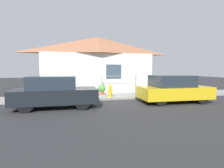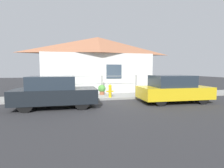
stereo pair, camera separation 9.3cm
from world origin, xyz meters
The scene contains 9 objects.
ground_plane centered at (0.00, 0.00, 0.00)m, with size 60.00×60.00×0.00m, color #2D2D30.
sidewalk centered at (0.00, 0.95, 0.06)m, with size 24.00×1.89×0.12m.
house centered at (0.00, 3.41, 3.30)m, with size 8.29×2.23×4.15m.
fence centered at (0.00, 1.74, 0.80)m, with size 4.90×0.10×1.24m.
car_left centered at (-2.69, -1.34, 0.72)m, with size 3.70×1.64×1.45m.
car_right centered at (3.34, -1.34, 0.71)m, with size 3.75×1.89×1.44m.
fire_hydrant centered at (0.24, 0.25, 0.53)m, with size 0.42×0.19×0.77m.
potted_plant_near_hydrant centered at (-0.05, 1.45, 0.48)m, with size 0.49×0.49×0.64m.
potted_plant_by_fence centered at (-2.09, 1.64, 0.45)m, with size 0.45×0.45×0.59m.
Camera 1 is at (-1.97, -9.62, 1.77)m, focal length 28.00 mm.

